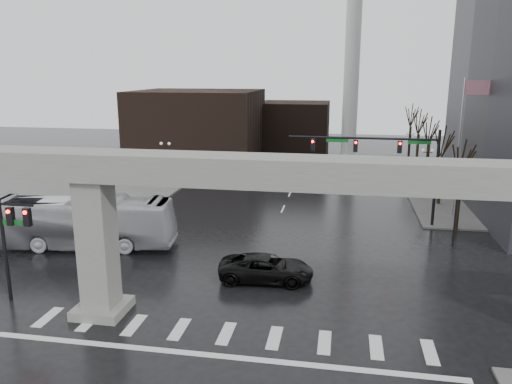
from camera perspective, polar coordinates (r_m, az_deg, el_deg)
ground at (r=26.36m, az=-2.91°, el=-14.78°), size 160.00×160.00×0.00m
sidewalk_nw at (r=67.55m, az=-17.83°, el=2.42°), size 28.00×36.00×0.15m
elevated_guideway at (r=23.61m, az=-0.12°, el=-0.23°), size 48.00×2.60×8.70m
building_far_left at (r=67.80m, az=-6.67°, el=7.24°), size 16.00×14.00×10.00m
building_far_mid at (r=75.40m, az=4.40°, el=7.18°), size 10.00×10.00×8.00m
smokestack at (r=68.56m, az=10.91°, el=14.15°), size 3.60×3.60×30.00m
signal_mast_arm at (r=42.06m, az=14.94°, el=4.04°), size 12.12×0.43×8.00m
signal_left_pole at (r=30.19m, az=-26.15°, el=-4.09°), size 2.30×0.30×6.00m
flagpole_assembly at (r=45.94m, az=22.65°, el=6.39°), size 2.06×0.12×12.00m
lamp_right_0 at (r=38.56m, az=21.98°, el=-0.94°), size 1.22×0.32×5.11m
lamp_right_1 at (r=52.02m, az=18.93°, el=2.92°), size 1.22×0.32×5.11m
lamp_right_2 at (r=65.71m, az=17.13°, el=5.18°), size 1.22×0.32×5.11m
lamp_left_0 at (r=42.09m, az=-16.80°, el=0.66°), size 1.22×0.32×5.11m
lamp_left_1 at (r=54.69m, az=-10.28°, el=3.94°), size 1.22×0.32×5.11m
lamp_left_2 at (r=67.84m, az=-6.22°, el=5.96°), size 1.22×0.32×5.11m
tree_right_0 at (r=42.75m, az=22.18°, el=-0.54°), size 1.09×1.58×7.50m
tree_right_1 at (r=50.39m, az=20.36°, el=1.75°), size 1.09×1.61×7.67m
tree_right_2 at (r=58.13m, az=19.02°, el=3.42°), size 1.10×1.63×7.85m
tree_right_3 at (r=65.93m, az=17.99°, el=4.71°), size 1.11×1.66×8.02m
tree_right_4 at (r=73.78m, az=17.18°, el=5.71°), size 1.12×1.69×8.19m
pickup_truck at (r=30.86m, az=1.17°, el=-8.70°), size 5.92×3.03×1.60m
city_bus at (r=38.35m, az=-19.35°, el=-3.26°), size 13.78×4.98×3.75m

